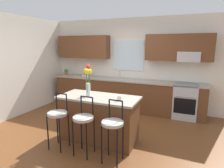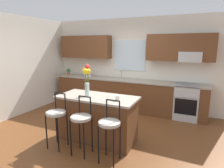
{
  "view_description": "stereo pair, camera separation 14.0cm",
  "coord_description": "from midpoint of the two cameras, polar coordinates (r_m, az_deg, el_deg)",
  "views": [
    {
      "loc": [
        1.83,
        -3.59,
        1.93
      ],
      "look_at": [
        0.08,
        0.55,
        1.0
      ],
      "focal_mm": 30.71,
      "sensor_mm": 36.0,
      "label": 1
    },
    {
      "loc": [
        1.96,
        -3.53,
        1.93
      ],
      "look_at": [
        0.08,
        0.55,
        1.0
      ],
      "focal_mm": 30.71,
      "sensor_mm": 36.0,
      "label": 2
    }
  ],
  "objects": [
    {
      "name": "bar_stool_near",
      "position": [
        3.74,
        -15.18,
        -9.02
      ],
      "size": [
        0.36,
        0.36,
        1.04
      ],
      "color": "black",
      "rests_on": "ground"
    },
    {
      "name": "bar_stool_middle",
      "position": [
        3.43,
        -7.97,
        -10.63
      ],
      "size": [
        0.36,
        0.36,
        1.04
      ],
      "color": "black",
      "rests_on": "ground"
    },
    {
      "name": "mug_ceramic",
      "position": [
        3.53,
        2.76,
        -4.19
      ],
      "size": [
        0.08,
        0.08,
        0.09
      ],
      "primitive_type": "cylinder",
      "color": "silver",
      "rests_on": "kitchen_island"
    },
    {
      "name": "oven_range",
      "position": [
        5.44,
        21.97,
        -4.86
      ],
      "size": [
        0.6,
        0.64,
        0.92
      ],
      "color": "#B7BABC",
      "rests_on": "ground"
    },
    {
      "name": "wall_left",
      "position": [
        5.92,
        -24.33,
        5.05
      ],
      "size": [
        0.12,
        4.6,
        2.7
      ],
      "primitive_type": "cube",
      "color": "silver",
      "rests_on": "ground"
    },
    {
      "name": "flower_vase",
      "position": [
        3.79,
        -6.52,
        2.23
      ],
      "size": [
        0.18,
        0.18,
        0.63
      ],
      "color": "silver",
      "rests_on": "kitchen_island"
    },
    {
      "name": "fruit_bowl_oranges",
      "position": [
        6.25,
        -6.66,
        2.81
      ],
      "size": [
        0.24,
        0.24,
        0.16
      ],
      "color": "silver",
      "rests_on": "counter_run"
    },
    {
      "name": "counter_run",
      "position": [
        5.78,
        4.75,
        -3.02
      ],
      "size": [
        4.56,
        0.64,
        0.92
      ],
      "color": "brown",
      "rests_on": "ground"
    },
    {
      "name": "back_wall_assembly",
      "position": [
        5.86,
        6.21,
        7.51
      ],
      "size": [
        5.6,
        0.5,
        2.7
      ],
      "color": "silver",
      "rests_on": "ground"
    },
    {
      "name": "kitchen_island",
      "position": [
        3.95,
        -3.33,
        -10.12
      ],
      "size": [
        1.6,
        0.73,
        0.92
      ],
      "color": "brown",
      "rests_on": "ground"
    },
    {
      "name": "sink_faucet",
      "position": [
        5.86,
        3.45,
        3.15
      ],
      "size": [
        0.02,
        0.13,
        0.23
      ],
      "color": "#B7BABC",
      "rests_on": "counter_run"
    },
    {
      "name": "potted_plant_small",
      "position": [
        6.65,
        -12.26,
        3.7
      ],
      "size": [
        0.17,
        0.11,
        0.21
      ],
      "color": "#9E5B3D",
      "rests_on": "counter_run"
    },
    {
      "name": "bar_stool_far",
      "position": [
        3.19,
        0.6,
        -12.32
      ],
      "size": [
        0.36,
        0.36,
        1.04
      ],
      "color": "black",
      "rests_on": "ground"
    },
    {
      "name": "ground_plane",
      "position": [
        4.47,
        -3.07,
        -13.9
      ],
      "size": [
        14.0,
        14.0,
        0.0
      ],
      "primitive_type": "plane",
      "color": "brown"
    }
  ]
}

